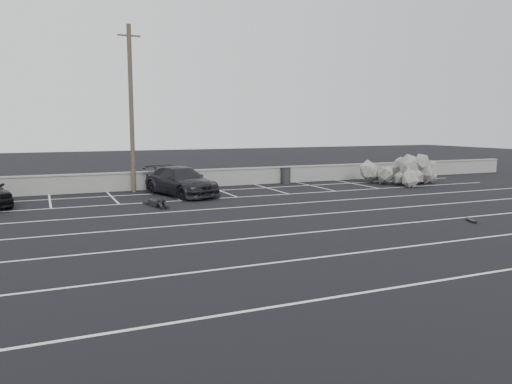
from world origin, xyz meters
name	(u,v)px	position (x,y,z in m)	size (l,w,h in m)	color
ground	(305,233)	(0.00, 0.00, 0.00)	(120.00, 120.00, 0.00)	black
seawall	(192,178)	(0.00, 14.00, 0.55)	(50.00, 0.45, 1.06)	gray
stall_lines	(253,213)	(-0.08, 4.41, 0.00)	(36.00, 20.05, 0.01)	silver
car_right	(181,181)	(-1.51, 10.89, 0.76)	(2.12, 5.21, 1.51)	black
utility_pole	(131,109)	(-3.60, 13.20, 4.61)	(1.21, 0.24, 9.10)	#4C4238
trash_bin	(286,175)	(6.11, 13.60, 0.52)	(0.79, 0.79, 1.03)	#252528
riprap_pile	(404,175)	(12.98, 10.48, 0.53)	(5.03, 4.28, 1.27)	#99968F
person	(155,200)	(-3.50, 8.00, 0.25)	(1.27, 2.60, 0.50)	black
skateboard	(472,220)	(6.92, -0.79, 0.06)	(0.43, 0.68, 0.08)	black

